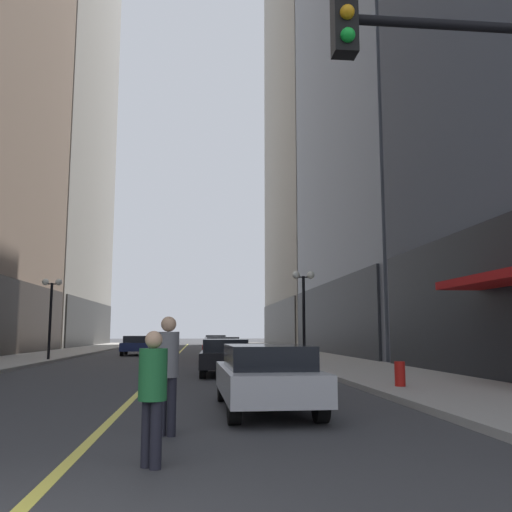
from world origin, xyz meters
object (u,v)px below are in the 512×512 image
car_black (225,355)px  car_navy (136,345)px  car_red (221,348)px  car_white (159,341)px  street_lamp_right_mid (304,296)px  pedestrian_in_grey_suit (168,365)px  street_lamp_left_far (51,301)px  car_grey (216,342)px  pedestrian_in_green_parka (153,388)px  car_silver (265,375)px  fire_hydrant_right (400,377)px

car_black → car_navy: bearing=106.1°
car_red → car_white: (-5.25, 26.65, 0.00)m
car_black → street_lamp_right_mid: (3.88, 4.70, 2.54)m
pedestrian_in_grey_suit → car_white: bearing=94.3°
street_lamp_left_far → car_white: bearing=81.6°
car_navy → car_white: 17.18m
car_black → pedestrian_in_grey_suit: bearing=-96.7°
car_grey → pedestrian_in_green_parka: pedestrian_in_green_parka is taller
car_black → pedestrian_in_grey_suit: (-1.44, -12.17, 0.35)m
pedestrian_in_green_parka → pedestrian_in_grey_suit: bearing=88.3°
car_grey → pedestrian_in_grey_suit: pedestrian_in_grey_suit is taller
car_white → pedestrian_in_grey_suit: pedestrian_in_grey_suit is taller
car_black → car_red: 9.08m
car_red → car_grey: same height
car_silver → pedestrian_in_grey_suit: pedestrian_in_grey_suit is taller
car_black → pedestrian_in_grey_suit: pedestrian_in_grey_suit is taller
car_red → pedestrian_in_green_parka: size_ratio=2.69×
car_red → street_lamp_left_far: bearing=176.0°
car_silver → fire_hydrant_right: bearing=39.0°
car_grey → pedestrian_in_green_parka: bearing=-92.6°
car_black → car_grey: size_ratio=1.11×
street_lamp_right_mid → car_white: bearing=106.1°
car_silver → street_lamp_right_mid: bearing=76.3°
car_grey → fire_hydrant_right: bearing=-83.2°
car_red → car_white: same height
pedestrian_in_grey_suit → pedestrian_in_green_parka: size_ratio=1.14×
car_black → street_lamp_right_mid: size_ratio=1.08×
car_black → street_lamp_left_far: bearing=132.6°
car_silver → car_black: bearing=92.3°
car_black → car_silver: bearing=-87.7°
car_red → car_navy: bearing=120.3°
car_silver → pedestrian_in_green_parka: 4.93m
car_silver → car_black: size_ratio=0.99×
pedestrian_in_grey_suit → street_lamp_left_far: street_lamp_left_far is taller
car_navy → car_red: bearing=-59.7°
car_grey → street_lamp_right_mid: size_ratio=0.97×
pedestrian_in_grey_suit → car_silver: bearing=54.3°
car_silver → car_navy: size_ratio=1.08×
car_red → street_lamp_left_far: size_ratio=0.97×
car_navy → car_grey: size_ratio=1.02×
car_white → pedestrian_in_grey_suit: size_ratio=2.46×
car_red → pedestrian_in_grey_suit: pedestrian_in_grey_suit is taller
car_grey → car_white: 10.46m
car_red → car_silver: bearing=-89.4°
pedestrian_in_green_parka → street_lamp_left_far: (-7.42, 23.90, 2.34)m
car_silver → car_white: bearing=96.8°
car_grey → car_white: bearing=121.4°
car_navy → car_black: bearing=-73.9°
car_grey → street_lamp_left_far: 19.62m
car_red → pedestrian_in_green_parka: (-1.69, -23.26, 0.20)m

